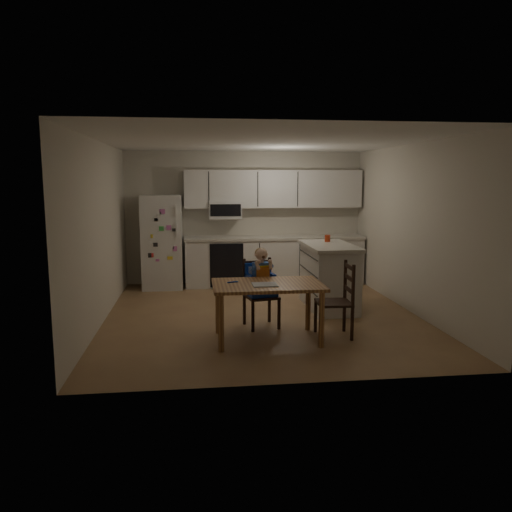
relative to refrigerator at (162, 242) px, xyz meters
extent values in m
cube|color=#88603F|center=(1.55, -2.15, -0.85)|extent=(4.50, 5.00, 0.01)
cube|color=beige|center=(1.55, 0.35, 0.40)|extent=(4.50, 0.02, 2.50)
cube|color=beige|center=(-0.70, -2.15, 0.40)|extent=(0.02, 5.00, 2.50)
cube|color=beige|center=(3.80, -2.15, 0.40)|extent=(0.02, 5.00, 2.50)
cube|color=white|center=(1.55, -2.15, 1.65)|extent=(4.50, 5.00, 0.01)
cube|color=silver|center=(0.00, 0.00, 0.00)|extent=(0.72, 0.70, 1.70)
cube|color=silver|center=(2.08, 0.05, -0.42)|extent=(3.34, 0.60, 0.86)
cube|color=beige|center=(2.08, 0.04, 0.04)|extent=(3.37, 0.62, 0.05)
cube|color=black|center=(1.16, -0.26, -0.42)|extent=(0.60, 0.02, 0.80)
cube|color=silver|center=(2.08, 0.18, 0.95)|extent=(3.34, 0.34, 0.70)
cube|color=silver|center=(1.16, 0.15, 0.57)|extent=(0.60, 0.38, 0.33)
cube|color=silver|center=(2.63, -1.82, -0.38)|extent=(0.64, 1.28, 0.94)
cube|color=beige|center=(2.63, -1.82, 0.12)|extent=(0.70, 1.35, 0.05)
cylinder|color=red|center=(2.69, -1.50, 0.20)|extent=(0.09, 0.09, 0.11)
cube|color=brown|center=(1.46, -3.29, -0.15)|extent=(1.34, 0.86, 0.04)
cylinder|color=brown|center=(0.87, -3.64, -0.51)|extent=(0.07, 0.07, 0.68)
cylinder|color=brown|center=(0.87, -2.93, -0.51)|extent=(0.07, 0.07, 0.68)
cylinder|color=brown|center=(2.05, -3.64, -0.51)|extent=(0.07, 0.07, 0.68)
cylinder|color=brown|center=(2.05, -2.93, -0.51)|extent=(0.07, 0.07, 0.68)
cube|color=#B5B5BB|center=(1.42, -3.38, -0.13)|extent=(0.30, 0.26, 0.01)
cylinder|color=#1036B7|center=(1.03, -3.19, -0.13)|extent=(0.12, 0.06, 0.02)
cube|color=black|center=(1.46, -2.72, -0.43)|extent=(0.48, 0.48, 0.03)
cube|color=black|center=(1.32, -2.93, -0.65)|extent=(0.04, 0.04, 0.40)
cube|color=black|center=(1.25, -2.57, -0.65)|extent=(0.04, 0.04, 0.40)
cube|color=black|center=(1.68, -2.86, -0.65)|extent=(0.04, 0.04, 0.40)
cube|color=black|center=(1.60, -2.50, -0.65)|extent=(0.04, 0.04, 0.40)
cube|color=black|center=(1.43, -2.54, -0.18)|extent=(0.40, 0.12, 0.48)
cube|color=#1036B7|center=(1.46, -2.72, -0.37)|extent=(0.43, 0.40, 0.10)
cube|color=#1036B7|center=(1.43, -2.58, -0.16)|extent=(0.37, 0.13, 0.33)
cube|color=#4F7BC0|center=(1.47, -2.73, -0.31)|extent=(0.33, 0.30, 0.02)
cube|color=#274494|center=(1.46, -2.71, -0.09)|extent=(0.23, 0.18, 0.25)
cube|color=#D15F23|center=(1.47, -2.77, -0.10)|extent=(0.18, 0.05, 0.19)
sphere|color=beige|center=(1.46, -2.72, 0.14)|extent=(0.19, 0.19, 0.16)
ellipsoid|color=olive|center=(1.46, -2.72, 0.16)|extent=(0.19, 0.18, 0.14)
cube|color=black|center=(2.31, -3.24, -0.41)|extent=(0.44, 0.44, 0.03)
cube|color=black|center=(2.13, -3.04, -0.64)|extent=(0.04, 0.04, 0.42)
cube|color=black|center=(2.51, -3.05, -0.64)|extent=(0.04, 0.04, 0.42)
cube|color=black|center=(2.11, -3.42, -0.64)|extent=(0.04, 0.04, 0.42)
cube|color=black|center=(2.49, -3.43, -0.64)|extent=(0.04, 0.04, 0.42)
cube|color=black|center=(2.50, -3.24, -0.15)|extent=(0.05, 0.42, 0.50)
camera|label=1|loc=(0.59, -9.18, 1.11)|focal=35.00mm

